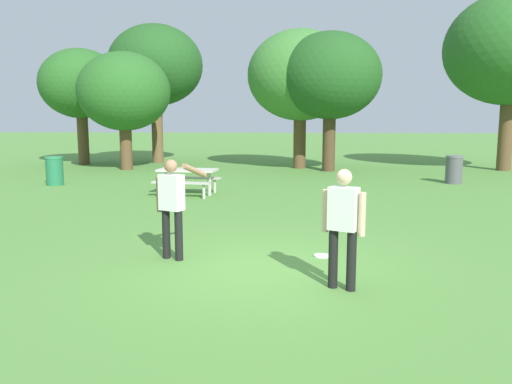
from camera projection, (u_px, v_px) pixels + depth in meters
The scene contains 13 objects.
ground_plane at pixel (260, 268), 8.01m from camera, with size 120.00×120.00×0.00m, color #568E3D.
person_thrower at pixel (343, 221), 6.89m from camera, with size 0.56×0.37×1.64m.
person_catcher at pixel (172, 201), 8.35m from camera, with size 0.80×0.59×1.64m.
frisbee at pixel (322, 256), 8.63m from camera, with size 0.27×0.27×0.03m, color white.
picnic_table_near at pixel (187, 176), 15.16m from camera, with size 1.86×1.61×0.77m.
trash_can_beside_table at pixel (55, 171), 17.32m from camera, with size 0.59×0.59×0.96m.
trash_can_further_along at pixel (454, 169), 17.72m from camera, with size 0.59×0.59×0.96m.
tree_tall_left at pixel (80, 84), 24.05m from camera, with size 3.78×3.78×5.39m.
tree_broad_center at pixel (124, 92), 21.78m from camera, with size 3.89×3.89×4.97m.
tree_far_right at pixel (155, 66), 24.82m from camera, with size 4.53×4.53×6.62m.
tree_slender_mid at pixel (300, 76), 22.31m from camera, with size 4.58×4.58×5.98m.
tree_back_left at pixel (330, 76), 21.13m from camera, with size 4.17×4.17×5.70m.
tree_back_right at pixel (512, 49), 21.21m from camera, with size 5.42×5.42×7.34m.
Camera 1 is at (0.46, -7.73, 2.35)m, focal length 36.26 mm.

